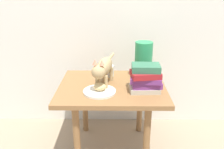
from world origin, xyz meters
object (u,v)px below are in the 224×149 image
object	(u,v)px
book_stack	(146,78)
candle_jar	(109,71)
side_table	(112,95)
bread_roll	(100,87)
plate	(100,91)
green_vase	(143,60)
cat	(103,68)

from	to	relation	value
book_stack	candle_jar	distance (m)	0.37
side_table	candle_jar	world-z (taller)	candle_jar
bread_roll	side_table	bearing A→B (deg)	56.68
bread_roll	candle_jar	distance (m)	0.30
plate	side_table	bearing A→B (deg)	55.82
plate	green_vase	size ratio (longest dim) A/B	0.78
bread_roll	cat	distance (m)	0.14
book_stack	green_vase	world-z (taller)	green_vase
side_table	bread_roll	world-z (taller)	bread_roll
side_table	candle_jar	distance (m)	0.21
cat	green_vase	world-z (taller)	green_vase
plate	cat	distance (m)	0.16
side_table	cat	world-z (taller)	cat
candle_jar	bread_roll	bearing A→B (deg)	-100.27
green_vase	bread_roll	bearing A→B (deg)	-139.52
green_vase	candle_jar	size ratio (longest dim) A/B	3.20
cat	book_stack	world-z (taller)	cat
side_table	book_stack	distance (m)	0.28
bread_roll	green_vase	distance (m)	0.41
plate	bread_roll	world-z (taller)	bread_roll
side_table	book_stack	bearing A→B (deg)	-23.04
book_stack	candle_jar	size ratio (longest dim) A/B	2.44
plate	green_vase	bearing A→B (deg)	40.24
book_stack	green_vase	size ratio (longest dim) A/B	0.76
bread_roll	candle_jar	xyz separation A→B (m)	(0.05, 0.30, -0.00)
candle_jar	green_vase	bearing A→B (deg)	-8.55
plate	book_stack	xyz separation A→B (m)	(0.30, 0.02, 0.08)
candle_jar	book_stack	bearing A→B (deg)	-48.60
plate	candle_jar	size ratio (longest dim) A/B	2.49
plate	bread_roll	size ratio (longest dim) A/B	2.64
side_table	plate	size ratio (longest dim) A/B	3.45
side_table	green_vase	xyz separation A→B (m)	(0.23, 0.14, 0.21)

